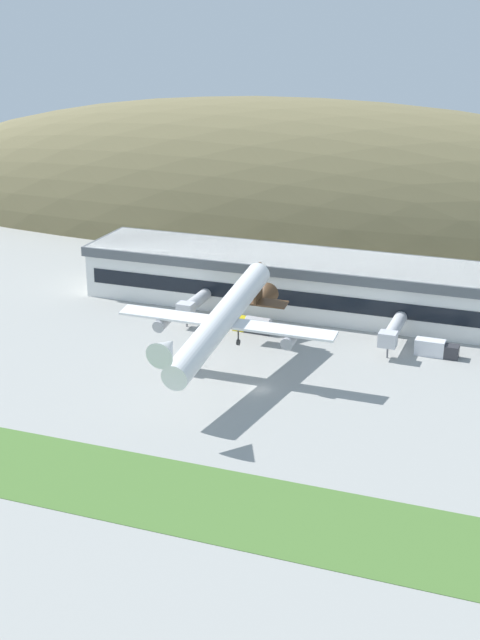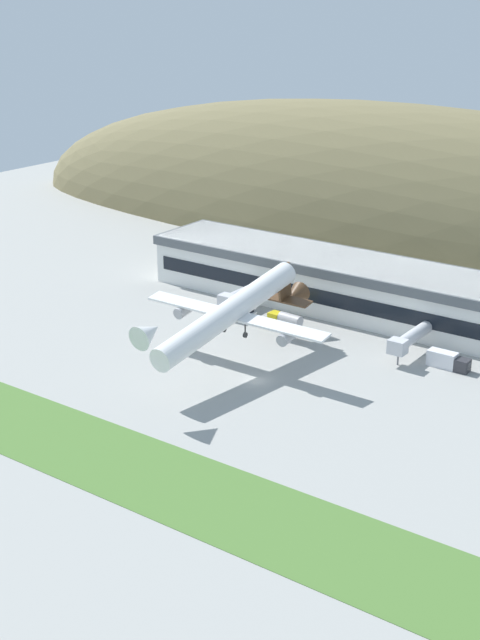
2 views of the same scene
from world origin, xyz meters
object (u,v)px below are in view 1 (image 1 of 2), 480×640
jetway_0 (193,304)px  box_truck (253,324)px  service_car_0 (207,320)px  fuel_truck (436,349)px  cargo_airplane (223,320)px  terminal_building (319,281)px  traffic_cone_0 (169,343)px  jetway_1 (393,331)px

jetway_0 → box_truck: size_ratio=1.49×
service_car_0 → fuel_truck: size_ratio=0.43×
fuel_truck → box_truck: size_ratio=1.01×
cargo_airplane → fuel_truck: bearing=34.2°
jetway_0 → service_car_0: size_ratio=3.41×
terminal_building → service_car_0: terminal_building is taller
service_car_0 → fuel_truck: bearing=-1.7°
jetway_0 → service_car_0: jetway_0 is taller
terminal_building → jetway_0: bearing=-144.4°
jetway_0 → traffic_cone_0: (0.78, -14.05, -3.71)m
jetway_1 → box_truck: (-28.92, -0.20, -2.40)m
fuel_truck → box_truck: bearing=179.9°
terminal_building → jetway_1: bearing=-41.4°
jetway_0 → cargo_airplane: (16.66, -25.01, 7.04)m
jetway_1 → cargo_airplane: cargo_airplane is taller
jetway_0 → traffic_cone_0: bearing=-86.8°
jetway_0 → jetway_1: 42.84m
jetway_0 → service_car_0: bearing=-0.9°
jetway_0 → cargo_airplane: cargo_airplane is taller
box_truck → traffic_cone_0: 18.29m
box_truck → cargo_airplane: bearing=-83.4°
box_truck → traffic_cone_0: (-13.13, -12.67, -1.31)m
jetway_1 → fuel_truck: size_ratio=1.74×
jetway_1 → traffic_cone_0: size_ratio=25.25×
terminal_building → cargo_airplane: 42.09m
jetway_1 → fuel_truck: 8.89m
jetway_0 → terminal_building: bearing=35.6°
jetway_0 → jetway_1: size_ratio=0.85×
jetway_1 → jetway_0: bearing=178.4°
jetway_1 → cargo_airplane: bearing=-137.7°
jetway_1 → service_car_0: bearing=178.4°
jetway_1 → traffic_cone_0: 44.13m
box_truck → fuel_truck: bearing=-0.1°
terminal_building → jetway_1: size_ratio=7.26×
fuel_truck → box_truck: 37.45m
cargo_airplane → traffic_cone_0: 22.09m
traffic_cone_0 → jetway_0: bearing=93.2°
service_car_0 → jetway_0: bearing=179.1°
jetway_0 → box_truck: (13.91, -1.38, -2.40)m
jetway_1 → box_truck: size_ratio=1.75×
cargo_airplane → box_truck: bearing=96.6°
service_car_0 → fuel_truck: (48.34, -1.41, 0.86)m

